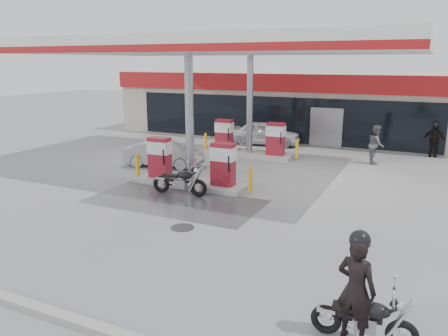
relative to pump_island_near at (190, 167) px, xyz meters
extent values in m
plane|color=gray|center=(0.00, -2.00, -0.71)|extent=(90.00, 90.00, 0.00)
cube|color=#4C4C4F|center=(0.50, -2.00, -0.71)|extent=(6.00, 3.00, 0.00)
cylinder|color=#38383A|center=(2.00, -4.00, -0.71)|extent=(0.70, 0.70, 0.01)
cube|color=#BCB19D|center=(0.00, 14.00, 1.29)|extent=(22.00, 8.00, 4.00)
cube|color=black|center=(0.00, 9.97, 0.69)|extent=(18.00, 0.10, 2.60)
cube|color=#A31417|center=(0.00, 9.90, 2.79)|extent=(22.00, 0.25, 1.00)
cube|color=navy|center=(7.00, 9.85, 2.79)|extent=(3.50, 0.12, 0.80)
cube|color=gray|center=(3.00, 9.93, 0.39)|extent=(1.80, 0.14, 2.20)
cube|color=silver|center=(0.00, 3.00, 4.59)|extent=(16.00, 10.00, 0.60)
cube|color=#A31417|center=(0.00, -1.95, 4.41)|extent=(16.00, 0.12, 0.24)
cube|color=#A31417|center=(0.00, 7.95, 4.41)|extent=(16.00, 0.12, 0.24)
cylinder|color=gray|center=(0.00, 0.00, 1.88)|extent=(0.32, 0.32, 5.00)
cylinder|color=gray|center=(0.00, 6.00, 1.88)|extent=(0.32, 0.32, 5.00)
cube|color=#9E9E99|center=(0.00, 0.00, -0.62)|extent=(4.50, 1.30, 0.18)
cube|color=maroon|center=(-1.40, 0.00, 0.27)|extent=(0.85, 0.48, 1.60)
cube|color=maroon|center=(1.40, 0.00, 0.27)|extent=(0.85, 0.48, 1.60)
cube|color=silver|center=(-1.40, 0.00, 0.67)|extent=(0.88, 0.52, 0.50)
cube|color=silver|center=(1.40, 0.00, 0.67)|extent=(0.88, 0.52, 0.50)
cylinder|color=#EEAD0D|center=(-2.50, 0.00, -0.17)|extent=(0.14, 0.14, 0.90)
cylinder|color=#EEAD0D|center=(2.50, 0.00, -0.17)|extent=(0.14, 0.14, 0.90)
cube|color=#9E9E99|center=(0.00, 6.00, -0.62)|extent=(4.50, 1.30, 0.18)
cube|color=maroon|center=(-1.40, 6.00, 0.27)|extent=(0.85, 0.48, 1.60)
cube|color=maroon|center=(1.40, 6.00, 0.27)|extent=(0.85, 0.48, 1.60)
cube|color=silver|center=(-1.40, 6.00, 0.67)|extent=(0.88, 0.52, 0.50)
cube|color=silver|center=(1.40, 6.00, 0.67)|extent=(0.88, 0.52, 0.50)
cylinder|color=#EEAD0D|center=(-2.50, 6.00, -0.17)|extent=(0.14, 0.14, 0.90)
cylinder|color=#EEAD0D|center=(2.50, 6.00, -0.17)|extent=(0.14, 0.14, 0.90)
torus|color=black|center=(8.14, -7.17, -0.44)|extent=(0.55, 0.16, 0.54)
torus|color=black|center=(6.89, -7.26, -0.44)|extent=(0.55, 0.16, 0.54)
cube|color=gray|center=(7.55, -7.21, -0.37)|extent=(0.38, 0.24, 0.27)
cube|color=black|center=(7.41, -7.22, -0.27)|extent=(0.82, 0.15, 0.07)
ellipsoid|color=black|center=(7.68, -7.20, -0.07)|extent=(0.53, 0.32, 0.25)
cube|color=black|center=(7.23, -7.23, -0.13)|extent=(0.51, 0.25, 0.09)
cylinder|color=silver|center=(7.96, -7.18, 0.20)|extent=(0.08, 0.69, 0.03)
sphere|color=silver|center=(8.06, -7.18, 0.09)|extent=(0.16, 0.16, 0.16)
cylinder|color=silver|center=(7.09, -7.12, -0.46)|extent=(0.82, 0.13, 0.07)
imported|color=black|center=(7.35, -7.22, 0.24)|extent=(0.79, 0.62, 1.90)
torus|color=black|center=(0.99, -1.18, -0.39)|extent=(0.66, 0.21, 0.64)
torus|color=black|center=(-0.48, -1.32, -0.39)|extent=(0.66, 0.21, 0.64)
cube|color=gray|center=(0.30, -1.25, -0.30)|extent=(0.45, 0.30, 0.32)
cube|color=black|center=(0.14, -1.26, -0.19)|extent=(0.97, 0.20, 0.09)
ellipsoid|color=black|center=(0.46, -1.23, 0.04)|extent=(0.63, 0.40, 0.30)
cube|color=black|center=(-0.08, -1.28, -0.02)|extent=(0.61, 0.32, 0.11)
cylinder|color=silver|center=(0.78, -1.20, 0.36)|extent=(0.12, 0.82, 0.04)
sphere|color=silver|center=(0.91, -1.19, 0.23)|extent=(0.19, 0.19, 0.19)
cylinder|color=silver|center=(-0.25, -1.15, -0.41)|extent=(0.97, 0.18, 0.09)
imported|color=silver|center=(-0.31, 9.20, -0.03)|extent=(4.14, 2.03, 1.36)
imported|color=#5A5B60|center=(6.00, 7.00, 0.20)|extent=(0.86, 1.01, 1.82)
imported|color=#919498|center=(-2.66, 2.20, -0.12)|extent=(3.76, 1.88, 1.18)
imported|color=#51111A|center=(-4.50, 11.62, -0.19)|extent=(3.76, 1.89, 1.05)
imported|color=black|center=(8.45, 9.80, 0.13)|extent=(1.00, 0.43, 1.69)
camera|label=1|loc=(8.20, -14.22, 4.01)|focal=35.00mm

